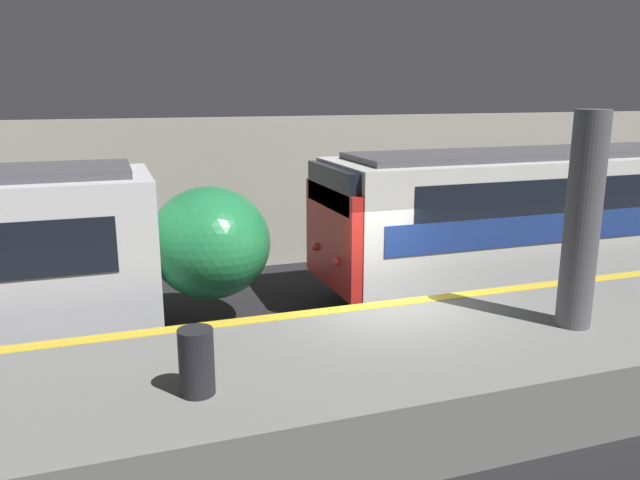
# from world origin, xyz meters

# --- Properties ---
(ground_plane) EXTENTS (120.00, 120.00, 0.00)m
(ground_plane) POSITION_xyz_m (0.00, 0.00, 0.00)
(ground_plane) COLOR black
(platform) EXTENTS (40.00, 3.59, 1.11)m
(platform) POSITION_xyz_m (0.00, -1.79, 0.55)
(platform) COLOR slate
(platform) RESTS_ON ground
(station_rear_barrier) EXTENTS (50.00, 0.15, 4.09)m
(station_rear_barrier) POSITION_xyz_m (0.00, 6.77, 2.05)
(station_rear_barrier) COLOR #B2AD9E
(station_rear_barrier) RESTS_ON ground
(support_pillar_near) EXTENTS (0.54, 0.54, 3.41)m
(support_pillar_near) POSITION_xyz_m (2.33, -2.04, 2.81)
(support_pillar_near) COLOR #56565B
(support_pillar_near) RESTS_ON platform
(trash_bin) EXTENTS (0.44, 0.44, 0.85)m
(trash_bin) POSITION_xyz_m (-3.71, -2.41, 1.53)
(trash_bin) COLOR #232328
(trash_bin) RESTS_ON platform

